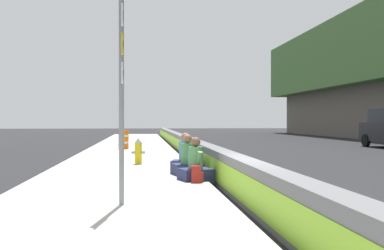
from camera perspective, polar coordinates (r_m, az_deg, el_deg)
The scene contains 10 objects.
ground_plane at distance 9.53m, azimuth 6.44°, elevation -9.22°, with size 160.00×160.00×0.00m, color #232326.
sidewalk_strip at distance 9.31m, azimuth -9.89°, elevation -9.02°, with size 80.00×4.40×0.14m, color #B5B2A8.
jersey_barrier at distance 9.47m, azimuth 6.42°, elevation -6.69°, with size 76.00×0.45×0.85m.
route_sign_post at distance 8.24m, azimuth -8.61°, elevation 4.83°, with size 0.44×0.09×3.60m.
fire_hydrant at distance 15.78m, azimuth -6.60°, elevation -3.16°, with size 0.26×0.46×0.88m.
seated_person_foreground at distance 11.54m, azimuth 0.46°, elevation -5.12°, with size 0.83×0.91×1.06m.
seated_person_middle at distance 12.72m, azimuth -0.57°, elevation -4.54°, with size 0.82×0.91×1.10m.
seated_person_rear at distance 13.70m, azimuth -0.81°, elevation -4.14°, with size 0.84×0.93×1.11m.
backpack at distance 11.13m, azimuth 0.53°, elevation -6.05°, with size 0.32×0.28×0.40m.
construction_barrel at distance 24.17m, azimuth -8.39°, elevation -1.77°, with size 0.54×0.54×0.95m.
Camera 1 is at (-9.16, 2.05, 1.63)m, focal length 43.50 mm.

